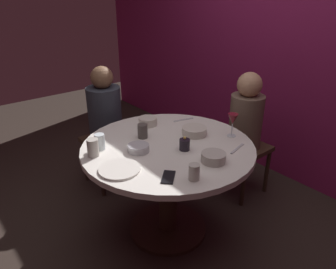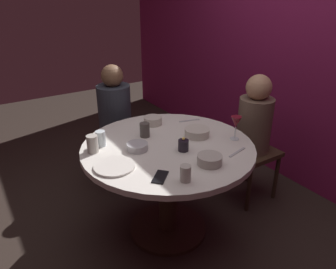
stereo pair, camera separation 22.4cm
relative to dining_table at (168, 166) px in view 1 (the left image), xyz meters
name	(u,v)px [view 1 (the left image)]	position (x,y,z in m)	size (l,w,h in m)	color
ground_plane	(168,229)	(0.00, 0.00, -0.58)	(8.00, 8.00, 0.00)	#2D231E
back_wall	(296,43)	(0.00, 1.48, 0.72)	(6.00, 0.10, 2.60)	maroon
dining_table	(168,166)	(0.00, 0.00, 0.00)	(1.22, 1.22, 0.75)	silver
seated_diner_left	(105,114)	(-0.90, 0.00, 0.14)	(0.40, 0.40, 1.15)	#3F2D1E
seated_diner_back	(246,121)	(0.00, 0.87, 0.13)	(0.40, 0.40, 1.13)	#3F2D1E
candle_holder	(185,144)	(0.13, 0.04, 0.21)	(0.07, 0.07, 0.10)	black
wine_glass	(233,120)	(0.19, 0.46, 0.30)	(0.08, 0.08, 0.18)	silver
dinner_plate	(120,169)	(0.08, -0.45, 0.18)	(0.26, 0.26, 0.01)	silver
cell_phone	(168,177)	(0.33, -0.27, 0.18)	(0.07, 0.14, 0.01)	black
bowl_serving_large	(138,148)	(-0.05, -0.22, 0.20)	(0.15, 0.15, 0.05)	#B7B7BC
bowl_salad_center	(194,131)	(-0.01, 0.26, 0.20)	(0.18, 0.18, 0.06)	beige
bowl_small_white	(213,157)	(0.37, 0.07, 0.20)	(0.16, 0.16, 0.06)	#B2ADA3
bowl_sauce_side	(148,121)	(-0.38, 0.10, 0.21)	(0.15, 0.15, 0.06)	beige
cup_near_candle	(100,142)	(-0.24, -0.40, 0.23)	(0.07, 0.07, 0.11)	silver
cup_by_left_diner	(93,148)	(-0.19, -0.48, 0.23)	(0.08, 0.08, 0.12)	#B2ADA3
cup_by_right_diner	(194,172)	(0.44, -0.17, 0.22)	(0.06, 0.06, 0.10)	#B2ADA3
cup_center_front	(143,131)	(-0.21, -0.07, 0.23)	(0.07, 0.07, 0.11)	#4C4742
fork_near_plate	(237,149)	(0.35, 0.33, 0.18)	(0.02, 0.18, 0.01)	#B7B7BC
knife_near_plate	(183,120)	(-0.28, 0.39, 0.18)	(0.02, 0.18, 0.01)	#B7B7BC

